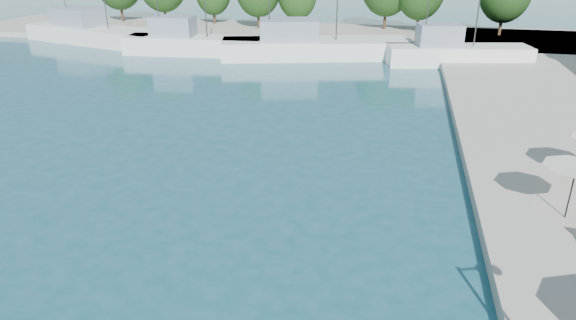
% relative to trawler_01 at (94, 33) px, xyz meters
% --- Properties ---
extents(quay_far, '(90.00, 16.00, 0.60)m').
position_rel_trawler_01_xyz_m(quay_far, '(24.65, 9.17, -0.77)').
color(quay_far, '#A9A398').
rests_on(quay_far, ground).
extents(trawler_01, '(19.22, 9.84, 10.20)m').
position_rel_trawler_01_xyz_m(trawler_01, '(0.00, 0.00, 0.00)').
color(trawler_01, white).
rests_on(trawler_01, ground).
extents(trawler_02, '(14.60, 4.91, 10.20)m').
position_rel_trawler_01_xyz_m(trawler_02, '(13.47, -3.76, 0.00)').
color(trawler_02, white).
rests_on(trawler_02, ground).
extents(trawler_03, '(19.68, 9.73, 10.20)m').
position_rel_trawler_01_xyz_m(trawler_03, '(26.14, -2.82, -0.00)').
color(trawler_03, white).
rests_on(trawler_03, ground).
extents(trawler_04, '(13.70, 6.08, 10.20)m').
position_rel_trawler_01_xyz_m(trawler_04, '(39.93, -3.24, 0.00)').
color(trawler_04, white).
rests_on(trawler_04, ground).
extents(umbrella_white, '(2.53, 2.53, 2.20)m').
position_rel_trawler_01_xyz_m(umbrella_white, '(42.00, -34.09, 1.48)').
color(umbrella_white, black).
rests_on(umbrella_white, quay_right).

